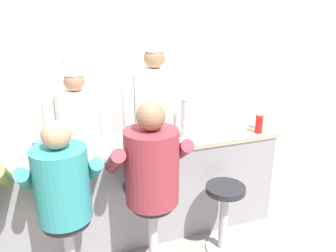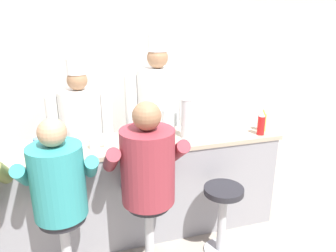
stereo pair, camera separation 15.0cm
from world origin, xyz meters
name	(u,v)px [view 2 (the right image)]	position (x,y,z in m)	size (l,w,h in m)	color
ground_plane	(134,249)	(0.00, 0.00, 0.00)	(20.00, 20.00, 0.00)	#9E9384
wall_back	(102,69)	(0.00, 1.87, 1.35)	(10.00, 0.06, 2.70)	beige
diner_counter	(127,189)	(0.00, 0.28, 0.48)	(2.91, 0.55, 0.95)	gray
ketchup_bottle_red	(261,124)	(1.27, 0.09, 1.06)	(0.07, 0.07, 0.24)	red
mustard_bottle_yellow	(262,121)	(1.34, 0.18, 1.05)	(0.07, 0.07, 0.22)	yellow
hot_sauce_bottle_orange	(164,140)	(0.31, 0.07, 1.01)	(0.03, 0.03, 0.13)	orange
water_pitcher_clear	(168,121)	(0.45, 0.39, 1.07)	(0.15, 0.13, 0.24)	silver
breakfast_plate	(70,146)	(-0.47, 0.28, 0.96)	(0.27, 0.27, 0.05)	white
cereal_bowl	(1,161)	(-0.97, 0.08, 0.98)	(0.14, 0.14, 0.06)	white
coffee_mug_white	(95,143)	(-0.26, 0.20, 1.00)	(0.14, 0.09, 0.09)	white
coffee_mug_blue	(39,144)	(-0.72, 0.33, 1.00)	(0.12, 0.08, 0.10)	#4C7AB2
cup_stack_steel	(186,118)	(0.57, 0.24, 1.13)	(0.10, 0.10, 0.36)	#B7BABF
diner_seated_teal	(59,186)	(-0.56, -0.21, 0.86)	(0.58, 0.57, 1.38)	#B2B5BA
diner_seated_maroon	(147,170)	(0.09, -0.21, 0.90)	(0.63, 0.62, 1.45)	#B2B5BA
empty_stool_round	(223,209)	(0.75, -0.24, 0.43)	(0.34, 0.34, 0.65)	#B2B5BA
cook_in_whites_near	(82,131)	(-0.35, 0.80, 0.90)	(0.64, 0.41, 1.64)	#232328
cook_in_whites_far	(158,112)	(0.48, 0.89, 1.01)	(0.72, 0.46, 1.84)	#232328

